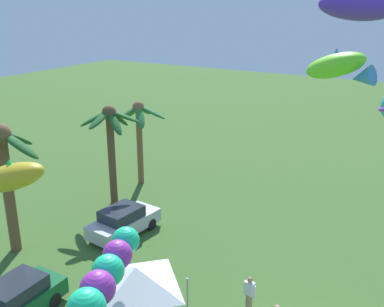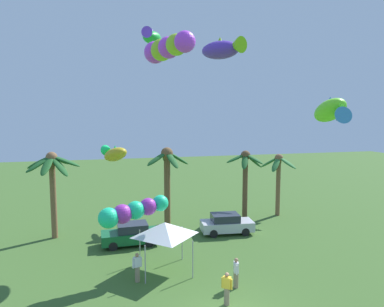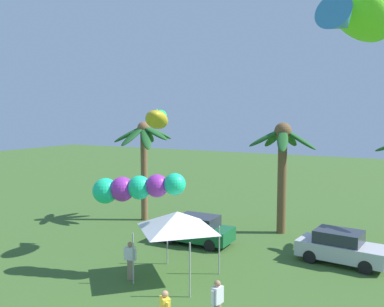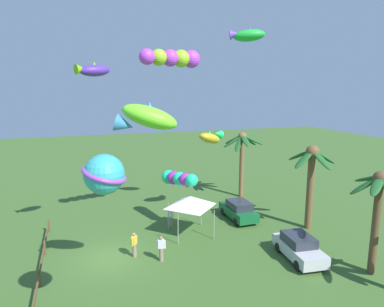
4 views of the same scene
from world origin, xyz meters
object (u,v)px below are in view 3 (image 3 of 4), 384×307
(palm_tree_0, at_px, (282,153))
(festival_tent, at_px, (177,221))
(palm_tree_1, at_px, (144,145))
(parked_car_1, at_px, (341,247))
(kite_fish_5, at_px, (359,13))
(spectator_1, at_px, (217,304))
(spectator_2, at_px, (130,260))
(kite_fish_4, at_px, (157,119))
(parked_car_0, at_px, (196,230))
(kite_tube_1, at_px, (135,188))

(palm_tree_0, height_order, festival_tent, palm_tree_0)
(palm_tree_1, xyz_separation_m, parked_car_1, (12.48, -2.26, -4.09))
(palm_tree_1, bearing_deg, kite_fish_5, -40.02)
(spectator_1, distance_m, spectator_2, 5.26)
(spectator_2, xyz_separation_m, kite_fish_5, (9.02, -3.49, 8.28))
(kite_fish_4, bearing_deg, parked_car_0, 62.34)
(parked_car_0, xyz_separation_m, parked_car_1, (7.20, 0.58, 0.00))
(kite_fish_5, bearing_deg, kite_fish_4, 144.78)
(spectator_1, relative_size, kite_tube_1, 0.41)
(kite_tube_1, bearing_deg, festival_tent, 10.87)
(palm_tree_0, bearing_deg, kite_fish_5, -67.12)
(parked_car_0, xyz_separation_m, kite_fish_5, (8.89, -9.06, 8.35))
(spectator_2, bearing_deg, parked_car_1, 39.97)
(spectator_2, bearing_deg, palm_tree_0, 70.56)
(kite_tube_1, height_order, kite_fish_4, kite_fish_4)
(palm_tree_0, relative_size, festival_tent, 2.21)
(parked_car_0, bearing_deg, palm_tree_1, 151.73)
(palm_tree_1, distance_m, spectator_2, 10.65)
(festival_tent, bearing_deg, spectator_2, -150.10)
(palm_tree_1, xyz_separation_m, kite_tube_1, (4.98, -7.79, -1.12))
(parked_car_0, relative_size, spectator_1, 2.47)
(parked_car_1, height_order, spectator_2, spectator_2)
(palm_tree_1, xyz_separation_m, kite_fish_5, (14.16, -11.89, 4.26))
(parked_car_0, bearing_deg, parked_car_1, 4.57)
(parked_car_1, height_order, spectator_1, spectator_1)
(kite_fish_4, bearing_deg, palm_tree_1, 130.86)
(festival_tent, xyz_separation_m, kite_fish_5, (7.33, -4.46, 6.63))
(parked_car_0, distance_m, kite_fish_5, 15.19)
(spectator_1, distance_m, festival_tent, 4.63)
(festival_tent, bearing_deg, palm_tree_0, 78.73)
(palm_tree_1, bearing_deg, palm_tree_0, 8.81)
(spectator_1, xyz_separation_m, kite_tube_1, (-5.05, 2.57, 2.91))
(parked_car_1, bearing_deg, kite_tube_1, -143.59)
(spectator_1, bearing_deg, spectator_2, 158.21)
(palm_tree_1, bearing_deg, spectator_1, -45.93)
(parked_car_0, relative_size, spectator_2, 2.47)
(parked_car_0, distance_m, kite_fish_4, 6.27)
(palm_tree_1, xyz_separation_m, spectator_2, (5.15, -8.41, -4.03))
(spectator_2, distance_m, kite_fish_5, 12.73)
(spectator_2, height_order, kite_fish_5, kite_fish_5)
(palm_tree_0, height_order, kite_tube_1, palm_tree_0)
(kite_fish_4, bearing_deg, spectator_2, -75.19)
(palm_tree_1, bearing_deg, kite_tube_1, -57.41)
(kite_fish_4, bearing_deg, festival_tent, -44.35)
(kite_fish_5, bearing_deg, palm_tree_0, 112.88)
(parked_car_1, relative_size, kite_fish_5, 1.31)
(parked_car_0, height_order, kite_fish_5, kite_fish_5)
(kite_tube_1, height_order, kite_fish_5, kite_fish_5)
(palm_tree_0, xyz_separation_m, parked_car_1, (3.89, -3.59, -3.83))
(spectator_1, height_order, festival_tent, festival_tent)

